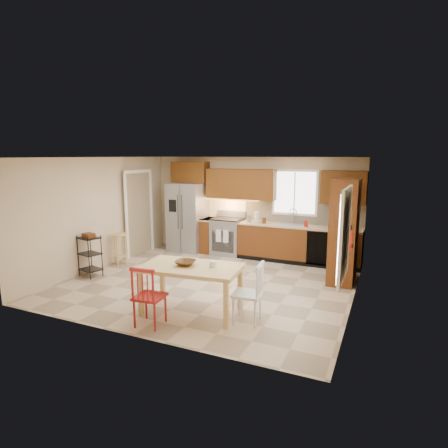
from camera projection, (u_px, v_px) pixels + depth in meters
floor at (210, 282)px, 7.58m from camera, size 5.50×5.50×0.00m
ceiling at (209, 157)px, 7.13m from camera, size 5.50×5.00×0.02m
wall_back at (252, 206)px, 9.60m from camera, size 5.50×0.02×2.50m
wall_front at (128, 251)px, 5.11m from camera, size 5.50×0.02×2.50m
wall_left at (100, 213)px, 8.45m from camera, size 0.02×5.00×2.50m
wall_right at (356, 234)px, 6.26m from camera, size 0.02×5.00×2.50m
refrigerator at (187, 217)px, 10.01m from camera, size 0.92×0.75×1.82m
range_stove at (228, 237)px, 9.68m from camera, size 0.76×0.63×0.92m
base_cabinet_narrow at (209, 235)px, 9.92m from camera, size 0.30×0.60×0.90m
base_cabinet_run at (298, 244)px, 8.96m from camera, size 2.92×0.60×0.90m
dishwasher at (320, 249)px, 8.48m from camera, size 0.60×0.02×0.78m
backsplash at (302, 212)px, 9.09m from camera, size 2.92×0.03×0.55m
upper_over_fridge at (190, 172)px, 9.97m from camera, size 1.00×0.35×0.55m
upper_left_block at (241, 184)px, 9.44m from camera, size 1.80×0.35×0.75m
upper_right_block at (344, 187)px, 8.44m from camera, size 1.00×0.35×0.75m
window_back at (295, 193)px, 9.07m from camera, size 1.12×0.04×1.12m
sink at (291, 226)px, 8.96m from camera, size 0.62×0.46×0.16m
undercab_glow at (229, 199)px, 9.61m from camera, size 1.60×0.30×0.01m
soap_bottle at (306, 223)px, 8.70m from camera, size 0.09×0.09×0.19m
paper_towel at (257, 217)px, 9.23m from camera, size 0.12×0.12×0.28m
canister_steel at (249, 218)px, 9.31m from camera, size 0.11×0.11×0.18m
canister_wood at (264, 221)px, 9.13m from camera, size 0.10×0.10×0.14m
pantry at (344, 231)px, 7.50m from camera, size 0.50×0.95×2.10m
fire_extinguisher at (349, 240)px, 6.47m from camera, size 0.12×0.12×0.36m
window_right at (345, 235)px, 5.21m from camera, size 0.04×1.02×1.32m
doorway at (139, 214)px, 9.63m from camera, size 0.04×0.95×2.10m
dining_table at (191, 290)px, 6.06m from camera, size 1.67×1.04×0.78m
chair_red at (150, 295)px, 5.61m from camera, size 0.48×0.48×0.94m
chair_white at (247, 293)px, 5.72m from camera, size 0.48×0.48×0.94m
table_bowl at (185, 265)px, 6.03m from camera, size 0.35×0.35×0.08m
table_jar at (213, 265)px, 5.94m from camera, size 0.13×0.13×0.14m
bar_stool at (120, 249)px, 8.75m from camera, size 0.42×0.42×0.75m
utility_cart at (90, 256)px, 7.92m from camera, size 0.51×0.44×0.88m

